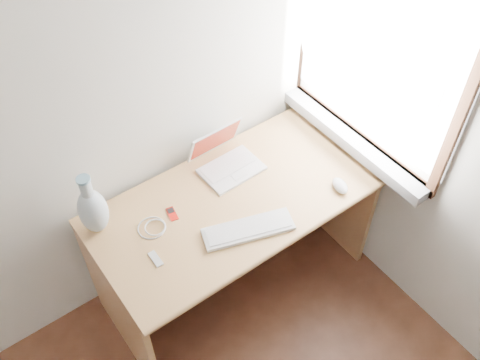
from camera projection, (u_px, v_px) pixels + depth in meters
window at (371, 55)px, 2.32m from camera, size 0.11×0.99×1.10m
desk at (225, 215)px, 2.70m from camera, size 1.36×0.68×0.72m
laptop at (227, 159)px, 2.61m from camera, size 0.30×0.25×0.20m
external_keyboard at (248, 229)px, 2.37m from camera, size 0.43×0.25×0.02m
mouse at (340, 186)px, 2.53m from camera, size 0.09×0.12×0.04m
ipod at (172, 214)px, 2.44m from camera, size 0.05×0.09×0.01m
cable_coil at (152, 228)px, 2.39m from camera, size 0.16×0.16×0.01m
remote at (156, 259)px, 2.27m from camera, size 0.03×0.09×0.01m
vase at (93, 209)px, 2.29m from camera, size 0.13×0.13×0.33m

